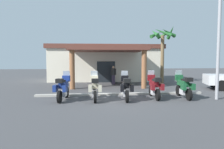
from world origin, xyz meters
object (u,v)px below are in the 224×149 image
Objects in this scene: motorcycle_cream at (95,88)px; motorcycle_green at (184,86)px; motel_building at (105,62)px; motorcycle_blue at (63,88)px; palm_tree_near_portico at (163,41)px; motorcycle_maroon at (154,87)px; motorcycle_black at (126,88)px; roadside_sign at (220,7)px; pedestrian at (113,74)px.

motorcycle_green is at bearing -89.13° from motorcycle_cream.
motel_building is 11.77m from motorcycle_blue.
motorcycle_cream is 10.59m from palm_tree_near_portico.
motorcycle_maroon is at bearing -113.52° from palm_tree_near_portico.
motel_building is at bearing 6.29° from motorcycle_black.
motorcycle_maroon is at bearing -76.17° from motorcycle_black.
motorcycle_blue and motorcycle_green have the same top height.
motorcycle_cream is 0.28× the size of roadside_sign.
motorcycle_blue and motorcycle_maroon have the same top height.
palm_tree_near_portico reaches higher than motorcycle_maroon.
roadside_sign is at bearing -88.05° from palm_tree_near_portico.
pedestrian is (3.70, 7.02, 0.29)m from motorcycle_blue.
motorcycle_blue is 7.94m from pedestrian.
motel_building is 1.57× the size of roadside_sign.
palm_tree_near_portico is (4.75, 0.26, 3.10)m from pedestrian.
motel_building is 4.34m from pedestrian.
motorcycle_maroon is (5.27, -0.01, 0.00)m from motorcycle_blue.
motorcycle_cream is 1.00× the size of motorcycle_maroon.
motorcycle_green is (1.76, -0.11, 0.00)m from motorcycle_maroon.
motorcycle_maroon is 0.28× the size of roadside_sign.
motel_building is 5.59× the size of motorcycle_maroon.
pedestrian reaches higher than motorcycle_green.
roadside_sign is (8.72, -0.75, 4.49)m from motorcycle_blue.
motorcycle_green is (3.76, -11.35, -1.31)m from motel_building.
pedestrian is 0.22× the size of roadside_sign.
motorcycle_green is 8.27m from palm_tree_near_portico.
motorcycle_green is 1.30× the size of pedestrian.
roadside_sign is (5.45, -11.97, 3.19)m from motel_building.
pedestrian is at bearing -14.91° from motorcycle_cream.
motorcycle_cream is (-1.51, -11.41, -1.31)m from motel_building.
motorcycle_maroon is 1.00× the size of motorcycle_green.
motorcycle_green is at bearing -100.84° from palm_tree_near_portico.
motorcycle_blue is 9.84m from roadside_sign.
palm_tree_near_portico reaches higher than pedestrian.
motorcycle_green is at bearing 159.73° from roadside_sign.
palm_tree_near_portico reaches higher than motorcycle_green.
motorcycle_maroon is 1.76m from motorcycle_green.
palm_tree_near_portico is 0.70× the size of roadside_sign.
palm_tree_near_portico is (3.18, 7.30, 3.39)m from motorcycle_maroon.
motel_building reaches higher than motorcycle_black.
motel_building is 6.83m from palm_tree_near_portico.
roadside_sign reaches higher than motel_building.
motorcycle_blue is (-3.27, -11.23, -1.31)m from motel_building.
motorcycle_green is 0.40× the size of palm_tree_near_portico.
palm_tree_near_portico reaches higher than motorcycle_blue.
pedestrian is at bearing 16.19° from motorcycle_maroon.
pedestrian is (1.94, 7.21, 0.29)m from motorcycle_cream.
motorcycle_blue is 5.27m from motorcycle_maroon.
motorcycle_blue is 11.66m from palm_tree_near_portico.
motorcycle_maroon is 7.21m from pedestrian.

